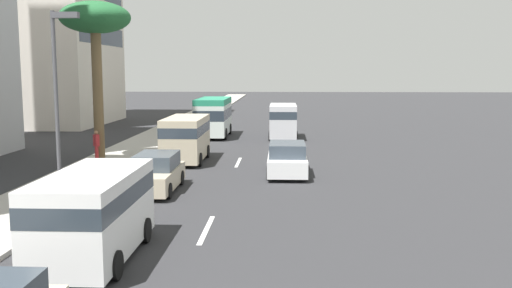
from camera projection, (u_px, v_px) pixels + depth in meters
ground_plane at (244, 150)px, 35.26m from camera, size 198.00×198.00×0.00m
sidewalk_right at (137, 149)px, 35.56m from camera, size 162.00×3.62×0.15m
lane_stripe_mid at (206, 230)px, 17.65m from camera, size 3.20×0.16×0.01m
lane_stripe_far at (238, 162)px, 30.63m from camera, size 3.20×0.16×0.01m
van_lead at (186, 136)px, 30.75m from camera, size 5.09×2.14×2.46m
van_second at (94, 210)px, 14.78m from camera, size 4.98×2.19×2.32m
car_third at (287, 159)px, 27.01m from camera, size 4.65×1.91×1.56m
van_fourth at (283, 119)px, 41.31m from camera, size 4.73×2.06×2.51m
minibus_fifth at (213, 116)px, 42.41m from camera, size 6.06×2.38×2.93m
car_sixth at (156, 174)px, 23.26m from camera, size 4.37×1.80×1.56m
pedestrian_mid_block at (96, 144)px, 30.20m from camera, size 0.38×0.38×1.64m
palm_tree at (95, 24)px, 29.95m from camera, size 3.78×3.78×8.52m
street_lamp at (59, 89)px, 19.21m from camera, size 0.24×0.97×6.85m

